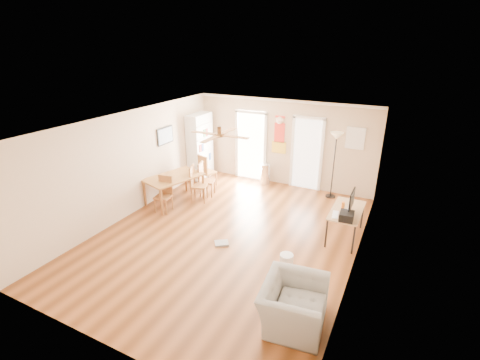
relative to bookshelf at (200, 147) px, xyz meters
The scene contains 30 objects.
floor 3.92m from the bookshelf, 48.07° to the right, with size 7.00×7.00×0.00m, color brown.
ceiling 4.09m from the bookshelf, 48.07° to the right, with size 5.50×7.00×0.00m, color silver, non-canonical shape.
wall_back 2.63m from the bookshelf, 15.33° to the left, with size 5.50×0.04×2.60m, color beige, non-canonical shape.
wall_front 6.80m from the bookshelf, 68.21° to the right, with size 5.50×0.04×2.60m, color beige, non-canonical shape.
wall_left 2.83m from the bookshelf, 94.63° to the right, with size 0.04×7.00×2.60m, color beige, non-canonical shape.
wall_right 5.98m from the bookshelf, 28.04° to the right, with size 0.04×7.00×2.60m, color beige, non-canonical shape.
crown_molding 4.07m from the bookshelf, 48.07° to the right, with size 5.50×7.00×0.08m, color white, non-canonical shape.
kitchen_doorway 1.62m from the bookshelf, 24.67° to the left, with size 0.90×0.10×2.10m, color white, non-canonical shape.
bathroom_doorway 3.34m from the bookshelf, 11.68° to the left, with size 0.80×0.10×2.10m, color white, non-canonical shape.
wall_decal 2.54m from the bookshelf, 15.64° to the left, with size 0.46×0.03×1.10m, color red.
ac_grille 4.67m from the bookshelf, ahead, with size 0.50×0.04×0.60m, color white.
framed_poster 1.57m from the bookshelf, 98.19° to the right, with size 0.04×0.66×0.48m, color black.
ceiling_fan 4.24m from the bookshelf, 50.94° to the right, with size 1.24×1.24×0.20m, color #593819, non-canonical shape.
bookshelf is the anchor object (origin of this frame).
dining_table 2.05m from the bookshelf, 78.93° to the right, with size 0.90×1.51×0.75m, color olive, non-canonical shape.
dining_chair_right_a 1.54m from the bookshelf, 50.13° to the right, with size 0.40×0.40×0.96m, color #AA7036, non-canonical shape.
dining_chair_right_b 1.86m from the bookshelf, 58.82° to the right, with size 0.41×0.41×1.00m, color #9D6532, non-canonical shape.
dining_chair_near 2.59m from the bookshelf, 79.85° to the right, with size 0.38×0.38×0.93m, color #A87436, non-canonical shape.
dining_chair_far 0.95m from the bookshelf, 41.27° to the right, with size 0.41×0.41×0.99m, color #925D2F, non-canonical shape.
trash_can 2.25m from the bookshelf, 11.51° to the left, with size 0.30×0.30×0.64m, color silver.
torchiere_lamp 4.15m from the bookshelf, ahead, with size 0.35×0.35×1.88m, color black, non-canonical shape.
computer_desk 5.23m from the bookshelf, 19.11° to the right, with size 0.64×1.28×0.69m, color tan, non-canonical shape.
imac 5.32m from the bookshelf, 20.26° to the right, with size 0.08×0.56×0.52m, color black, non-canonical shape.
keyboard 5.16m from the bookshelf, 23.51° to the right, with size 0.12×0.37×0.01m, color white.
printer 5.43m from the bookshelf, 23.61° to the right, with size 0.28×0.33×0.17m, color black.
orange_bottle 5.15m from the bookshelf, 20.51° to the right, with size 0.07×0.07×0.21m, color orange.
wastebasket_a 5.40m from the bookshelf, 39.37° to the right, with size 0.26×0.26×0.30m, color silver.
wastebasket_b 6.41m from the bookshelf, 39.34° to the right, with size 0.24×0.24×0.27m, color white.
floor_cloth 4.23m from the bookshelf, 51.28° to the right, with size 0.30×0.23×0.04m, color gray.
armchair 6.64m from the bookshelf, 44.99° to the right, with size 1.09×0.95×0.71m, color gray.
Camera 1 is at (3.29, -5.99, 4.12)m, focal length 25.70 mm.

